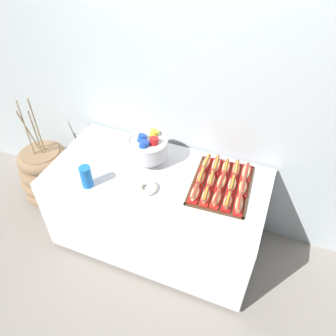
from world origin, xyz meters
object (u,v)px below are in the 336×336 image
hot_dog_0 (195,193)px  hot_dog_3 (228,201)px  cup_stack (86,177)px  hot_dog_6 (211,180)px  buffet_table (157,209)px  hot_dog_13 (236,169)px  hot_dog_7 (221,182)px  hot_dog_4 (239,204)px  hot_dog_9 (243,187)px  hot_dog_1 (206,196)px  hot_dog_8 (232,185)px  hot_dog_5 (201,177)px  serving_tray (221,185)px  hot_dog_2 (217,199)px  donut (147,188)px  hot_dog_11 (216,165)px  hot_dog_14 (246,172)px  punch_bowl (148,147)px  hot_dog_12 (226,168)px  hot_dog_10 (206,163)px  floor_vase (47,174)px

hot_dog_0 → hot_dog_3: (0.22, 0.01, -0.00)m
hot_dog_0 → cup_stack: bearing=-166.7°
hot_dog_6 → cup_stack: 0.88m
buffet_table → hot_dog_13: size_ratio=9.23×
hot_dog_7 → hot_dog_4: bearing=-44.2°
hot_dog_9 → hot_dog_1: bearing=-140.2°
hot_dog_4 → hot_dog_7: (-0.16, 0.16, 0.00)m
hot_dog_6 → hot_dog_9: (0.22, 0.01, -0.00)m
hot_dog_4 → hot_dog_8: size_ratio=1.12×
hot_dog_3 → hot_dog_7: (-0.09, 0.16, 0.00)m
buffet_table → hot_dog_7: 0.61m
hot_dog_5 → hot_dog_13: 0.28m
buffet_table → serving_tray: size_ratio=2.95×
hot_dog_2 → donut: 0.48m
hot_dog_1 → hot_dog_9: (0.21, 0.18, -0.00)m
hot_dog_9 → donut: size_ratio=1.15×
hot_dog_3 → hot_dog_7: hot_dog_7 is taller
serving_tray → donut: size_ratio=3.82×
hot_dog_9 → hot_dog_8: bearing=-176.4°
buffet_table → hot_dog_11: (0.38, 0.25, 0.39)m
hot_dog_1 → hot_dog_9: bearing=39.8°
hot_dog_4 → hot_dog_5: 0.34m
serving_tray → hot_dog_14: bearing=51.3°
serving_tray → hot_dog_8: hot_dog_8 is taller
hot_dog_4 → punch_bowl: bearing=164.7°
punch_bowl → cup_stack: punch_bowl is taller
hot_dog_1 → hot_dog_12: hot_dog_1 is taller
serving_tray → hot_dog_5: hot_dog_5 is taller
hot_dog_12 → donut: bearing=-139.2°
hot_dog_10 → punch_bowl: size_ratio=0.59×
floor_vase → hot_dog_14: size_ratio=6.00×
hot_dog_1 → punch_bowl: (-0.52, 0.22, 0.11)m
buffet_table → hot_dog_8: (0.54, 0.09, 0.39)m
hot_dog_6 → donut: bearing=-150.2°
serving_tray → hot_dog_4: bearing=-44.2°
hot_dog_4 → hot_dog_12: size_ratio=1.12×
hot_dog_0 → hot_dog_13: 0.40m
hot_dog_4 → hot_dog_9: (-0.01, 0.16, -0.00)m
hot_dog_5 → hot_dog_11: size_ratio=0.98×
hot_dog_1 → hot_dog_5: hot_dog_5 is taller
floor_vase → hot_dog_8: (1.73, -0.02, 0.52)m
hot_dog_1 → hot_dog_11: (-0.02, 0.33, 0.00)m
hot_dog_4 → hot_dog_7: bearing=135.8°
hot_dog_3 → hot_dog_9: size_ratio=0.98×
hot_dog_6 → hot_dog_12: size_ratio=1.06×
hot_dog_1 → hot_dog_3: (0.15, 0.01, -0.00)m
hot_dog_1 → hot_dog_6: (-0.01, 0.16, -0.00)m
floor_vase → hot_dog_8: bearing=-0.7°
hot_dog_7 → hot_dog_8: 0.08m
hot_dog_5 → hot_dog_3: bearing=-32.7°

